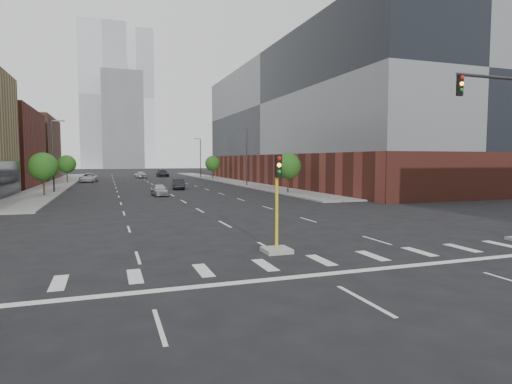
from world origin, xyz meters
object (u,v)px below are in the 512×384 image
car_deep_right (163,173)px  car_distant (141,175)px  car_near_left (159,190)px  car_mid_right (178,184)px  median_traffic_signal (277,231)px  car_far_left (89,178)px

car_deep_right → car_distant: (-5.53, -5.45, -0.05)m
car_near_left → car_distant: 49.55m
car_mid_right → car_distant: (-2.39, 38.98, 0.07)m
car_deep_right → median_traffic_signal: bearing=-96.0°
car_mid_right → car_deep_right: (3.14, 44.43, 0.12)m
car_deep_right → car_near_left: bearing=-99.7°
median_traffic_signal → car_distant: (-0.04, 82.10, -0.17)m
car_distant → car_deep_right: bearing=34.8°
car_near_left → car_far_left: car_far_left is taller
median_traffic_signal → car_mid_right: size_ratio=0.98×
median_traffic_signal → car_near_left: (-1.50, 32.56, -0.28)m
car_near_left → car_far_left: size_ratio=0.69×
car_near_left → car_deep_right: bearing=78.8°
car_far_left → car_distant: (10.46, 14.03, -0.01)m
median_traffic_signal → car_mid_right: bearing=86.9°
car_far_left → car_distant: bearing=60.0°
median_traffic_signal → car_deep_right: (5.49, 87.55, -0.11)m
median_traffic_signal → car_near_left: 32.60m
car_near_left → car_deep_right: size_ratio=0.69×
car_near_left → car_mid_right: size_ratio=0.91×
car_far_left → car_near_left: bearing=-69.1°
car_deep_right → car_distant: size_ratio=1.25×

